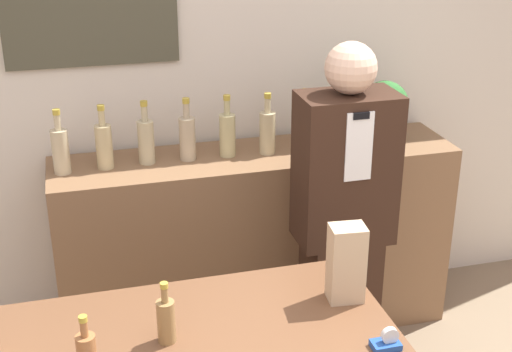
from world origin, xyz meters
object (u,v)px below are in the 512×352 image
(potted_plant, at_px, (384,111))
(tape_dispenser, at_px, (387,342))
(paper_bag, at_px, (346,263))
(shopkeeper, at_px, (342,226))

(potted_plant, relative_size, tape_dispenser, 3.64)
(paper_bag, bearing_deg, tape_dispenser, -85.40)
(shopkeeper, bearing_deg, paper_bag, -111.28)
(shopkeeper, height_order, potted_plant, shopkeeper)
(potted_plant, xyz_separation_m, tape_dispenser, (-0.65, -1.50, -0.24))
(shopkeeper, bearing_deg, tape_dispenser, -103.83)
(shopkeeper, relative_size, paper_bag, 5.92)
(paper_bag, relative_size, tape_dispenser, 3.15)
(potted_plant, height_order, tape_dispenser, potted_plant)
(potted_plant, bearing_deg, paper_bag, -119.49)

